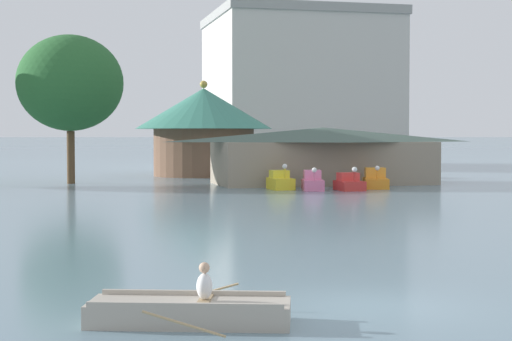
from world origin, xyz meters
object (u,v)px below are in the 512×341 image
object	(u,v)px
pedal_boat_pink	(313,182)
rowboat_with_rower	(190,311)
shoreline_tree_mid	(70,83)
green_roof_pavilion	(204,125)
pedal_boat_red	(349,183)
pedal_boat_orange	(375,180)
boathouse	(323,155)
background_building_block	(299,90)
pedal_boat_yellow	(280,182)

from	to	relation	value
pedal_boat_pink	rowboat_with_rower	bearing A→B (deg)	-8.94
shoreline_tree_mid	pedal_boat_pink	bearing A→B (deg)	-35.65
rowboat_with_rower	green_roof_pavilion	bearing A→B (deg)	-83.34
pedal_boat_red	pedal_boat_orange	size ratio (longest dim) A/B	0.70
pedal_boat_red	pedal_boat_orange	bearing A→B (deg)	119.94
boathouse	green_roof_pavilion	xyz separation A→B (m)	(-6.71, 14.54, 2.36)
rowboat_with_rower	background_building_block	xyz separation A→B (m)	(25.38, 78.71, 8.80)
pedal_boat_orange	boathouse	world-z (taller)	boathouse
shoreline_tree_mid	boathouse	bearing A→B (deg)	-14.76
rowboat_with_rower	pedal_boat_pink	world-z (taller)	pedal_boat_pink
pedal_boat_yellow	pedal_boat_pink	world-z (taller)	pedal_boat_yellow
background_building_block	rowboat_with_rower	bearing A→B (deg)	-107.87
rowboat_with_rower	green_roof_pavilion	world-z (taller)	green_roof_pavilion
rowboat_with_rower	pedal_boat_red	distance (m)	40.35
green_roof_pavilion	shoreline_tree_mid	bearing A→B (deg)	-141.41
rowboat_with_rower	pedal_boat_red	bearing A→B (deg)	-97.61
pedal_boat_orange	shoreline_tree_mid	bearing A→B (deg)	-101.01
rowboat_with_rower	shoreline_tree_mid	size ratio (longest dim) A/B	0.37
background_building_block	pedal_boat_yellow	bearing A→B (deg)	-108.07
boathouse	shoreline_tree_mid	distance (m)	20.14
rowboat_with_rower	boathouse	size ratio (longest dim) A/B	0.24
rowboat_with_rower	shoreline_tree_mid	world-z (taller)	shoreline_tree_mid
boathouse	background_building_block	world-z (taller)	background_building_block
pedal_boat_pink	pedal_boat_red	size ratio (longest dim) A/B	1.30
pedal_boat_pink	background_building_block	xyz separation A→B (m)	(11.09, 41.18, 8.52)
pedal_boat_yellow	green_roof_pavilion	size ratio (longest dim) A/B	0.20
pedal_boat_orange	pedal_boat_pink	bearing A→B (deg)	-64.79
pedal_boat_orange	background_building_block	size ratio (longest dim) A/B	0.16
pedal_boat_yellow	background_building_block	distance (m)	42.89
rowboat_with_rower	green_roof_pavilion	xyz separation A→B (m)	(10.42, 58.54, 4.36)
pedal_boat_pink	boathouse	world-z (taller)	boathouse
pedal_boat_pink	shoreline_tree_mid	distance (m)	20.84
rowboat_with_rower	pedal_boat_orange	bearing A→B (deg)	-99.81
pedal_boat_pink	green_roof_pavilion	distance (m)	21.75
pedal_boat_orange	rowboat_with_rower	bearing A→B (deg)	-10.51
rowboat_with_rower	pedal_boat_pink	bearing A→B (deg)	-94.09
rowboat_with_rower	pedal_boat_orange	xyz separation A→B (m)	(19.16, 38.31, 0.31)
pedal_boat_red	boathouse	size ratio (longest dim) A/B	0.13
rowboat_with_rower	shoreline_tree_mid	bearing A→B (deg)	-71.35
pedal_boat_red	green_roof_pavilion	bearing A→B (deg)	-165.88
boathouse	green_roof_pavilion	size ratio (longest dim) A/B	1.40
pedal_boat_yellow	shoreline_tree_mid	xyz separation A→B (m)	(-13.95, 10.19, 7.17)
pedal_boat_orange	green_roof_pavilion	xyz separation A→B (m)	(-8.74, 20.23, 4.05)
pedal_boat_red	boathouse	world-z (taller)	boathouse
rowboat_with_rower	shoreline_tree_mid	xyz separation A→B (m)	(-1.61, 48.93, 7.46)
pedal_boat_yellow	green_roof_pavilion	world-z (taller)	green_roof_pavilion
pedal_boat_yellow	pedal_boat_orange	size ratio (longest dim) A/B	0.76
pedal_boat_orange	background_building_block	xyz separation A→B (m)	(6.22, 40.39, 8.49)
pedal_boat_orange	shoreline_tree_mid	world-z (taller)	shoreline_tree_mid
rowboat_with_rower	boathouse	distance (m)	47.26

